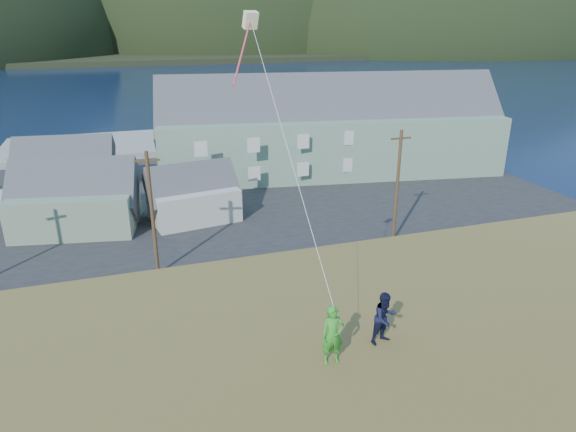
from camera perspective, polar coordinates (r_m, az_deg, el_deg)
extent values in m
plane|color=#0A1638|center=(34.62, -9.32, -6.92)|extent=(900.00, 900.00, 0.00)
cube|color=#4C3D19|center=(32.85, -8.75, -8.41)|extent=(110.00, 8.00, 0.10)
cube|color=#28282B|center=(50.19, -12.50, 1.92)|extent=(72.00, 36.00, 0.12)
cube|color=gray|center=(72.13, -19.37, 7.35)|extent=(26.00, 14.00, 0.90)
cube|color=black|center=(360.73, -18.37, 17.65)|extent=(900.00, 320.00, 2.00)
ellipsoid|color=black|center=(331.07, -21.90, 17.18)|extent=(200.00, 180.00, 100.00)
ellipsoid|color=black|center=(329.15, -5.39, 18.50)|extent=(230.00, 207.00, 142.60)
ellipsoid|color=black|center=(352.60, 14.06, 18.17)|extent=(280.00, 252.00, 134.40)
ellipsoid|color=black|center=(449.26, 25.71, 17.30)|extent=(240.00, 216.00, 100.80)
cube|color=gray|center=(57.42, 4.65, 8.06)|extent=(37.58, 15.97, 6.24)
cube|color=#47474C|center=(56.55, 4.79, 12.79)|extent=(38.03, 15.78, 10.13)
cube|color=slate|center=(44.64, -22.42, 0.69)|extent=(10.18, 7.75, 3.27)
cube|color=#47474C|center=(43.92, -22.85, 3.69)|extent=(10.63, 7.63, 5.92)
cube|color=beige|center=(44.12, -10.46, 1.40)|extent=(7.57, 5.91, 2.76)
cube|color=#47474C|center=(43.48, -10.63, 3.97)|extent=(8.05, 5.95, 4.89)
cube|color=slate|center=(56.48, -23.41, 4.40)|extent=(9.63, 6.51, 2.88)
cube|color=#47474C|center=(55.94, -23.74, 6.61)|extent=(10.12, 6.56, 5.40)
cylinder|color=#47331E|center=(34.01, -14.83, 0.10)|extent=(0.24, 0.24, 8.40)
cylinder|color=#47331E|center=(38.89, 12.03, 3.12)|extent=(0.24, 0.24, 8.58)
imported|color=silver|center=(51.58, -23.08, 2.07)|extent=(2.58, 4.89, 1.31)
imported|color=black|center=(56.81, -17.60, 4.44)|extent=(2.09, 4.12, 1.35)
imported|color=black|center=(49.60, -20.16, 1.77)|extent=(2.30, 4.75, 1.33)
imported|color=maroon|center=(56.77, -25.67, 3.30)|extent=(2.50, 4.88, 1.32)
imported|color=#B7B7BC|center=(53.10, -28.60, 1.76)|extent=(1.82, 4.57, 1.48)
imported|color=#38438C|center=(56.73, -9.24, 5.18)|extent=(1.68, 4.33, 1.41)
imported|color=green|center=(14.32, 4.98, -13.03)|extent=(0.66, 0.47, 1.73)
imported|color=black|center=(15.34, 10.71, -11.08)|extent=(0.90, 0.77, 1.61)
cube|color=#FFF3C2|center=(18.16, -4.19, 20.89)|extent=(0.53, 0.51, 0.60)
cylinder|color=#F23F52|center=(16.82, -5.09, 17.79)|extent=(0.06, 0.06, 3.31)
cylinder|color=white|center=(15.38, -0.05, 7.57)|extent=(0.02, 0.02, 9.81)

